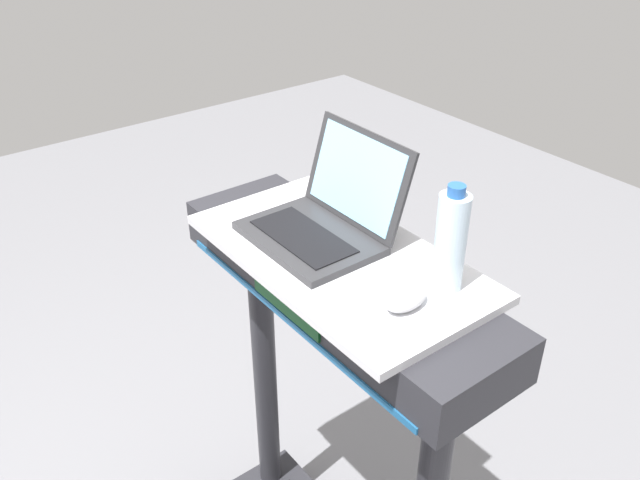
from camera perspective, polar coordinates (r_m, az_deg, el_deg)
name	(u,v)px	position (r m, az deg, el deg)	size (l,w,h in m)	color
desk_board	(338,256)	(1.47, 1.55, -1.38)	(0.70, 0.38, 0.02)	silver
laptop	(324,217)	(1.51, 0.39, 1.94)	(0.31, 0.28, 0.23)	#2D2D30
computer_mouse	(406,299)	(1.31, 7.37, -5.00)	(0.06, 0.10, 0.03)	#B2B2B7
water_bottle	(451,241)	(1.33, 11.11, -0.11)	(0.06, 0.06, 0.23)	silver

